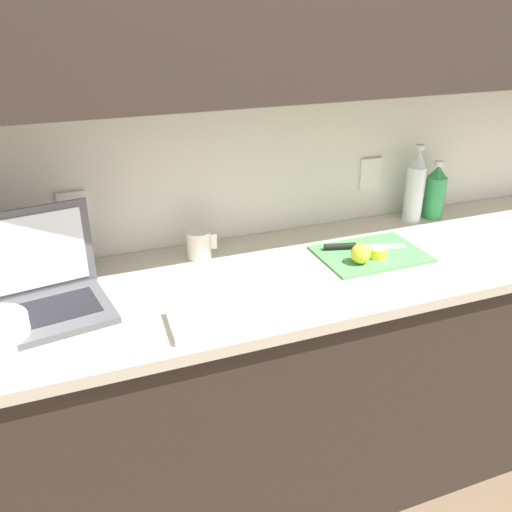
{
  "coord_description": "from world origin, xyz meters",
  "views": [
    {
      "loc": [
        -0.87,
        -1.4,
        1.69
      ],
      "look_at": [
        -0.34,
        -0.01,
        0.98
      ],
      "focal_mm": 38.0,
      "sensor_mm": 36.0,
      "label": 1
    }
  ],
  "objects": [
    {
      "name": "measuring_cup",
      "position": [
        -0.46,
        0.2,
        0.95
      ],
      "size": [
        0.1,
        0.08,
        0.09
      ],
      "color": "silver",
      "rests_on": "counter_unit"
    },
    {
      "name": "ground_plane",
      "position": [
        0.0,
        0.0,
        0.0
      ],
      "size": [
        12.0,
        12.0,
        0.0
      ],
      "primitive_type": "plane",
      "color": "brown",
      "rests_on": "ground"
    },
    {
      "name": "dish_towel",
      "position": [
        -0.54,
        -0.21,
        0.91
      ],
      "size": [
        0.23,
        0.17,
        0.02
      ],
      "primitive_type": "cube",
      "rotation": [
        0.0,
        0.0,
        -0.05
      ],
      "color": "white",
      "rests_on": "counter_unit"
    },
    {
      "name": "lemon_whole_beside",
      "position": [
        0.01,
        -0.04,
        0.94
      ],
      "size": [
        0.07,
        0.07,
        0.07
      ],
      "color": "yellow",
      "rests_on": "cutting_board"
    },
    {
      "name": "bottle_oil_tall",
      "position": [
        0.4,
        0.23,
        1.04
      ],
      "size": [
        0.07,
        0.07,
        0.3
      ],
      "color": "silver",
      "rests_on": "counter_unit"
    },
    {
      "name": "knife",
      "position": [
        0.04,
        0.06,
        0.92
      ],
      "size": [
        0.28,
        0.1,
        0.02
      ],
      "rotation": [
        0.0,
        0.0,
        -0.25
      ],
      "color": "silver",
      "rests_on": "cutting_board"
    },
    {
      "name": "wall_back",
      "position": [
        -0.0,
        0.25,
        1.56
      ],
      "size": [
        5.2,
        0.38,
        2.6
      ],
      "color": "white",
      "rests_on": "ground_plane"
    },
    {
      "name": "counter_unit",
      "position": [
        0.02,
        0.0,
        0.46
      ],
      "size": [
        2.57,
        0.64,
        0.9
      ],
      "color": "#332823",
      "rests_on": "ground_plane"
    },
    {
      "name": "cutting_board",
      "position": [
        0.08,
        0.01,
        0.91
      ],
      "size": [
        0.35,
        0.26,
        0.01
      ],
      "primitive_type": "cube",
      "color": "#4C9E51",
      "rests_on": "counter_unit"
    },
    {
      "name": "lemon_half_cut",
      "position": [
        0.09,
        -0.02,
        0.93
      ],
      "size": [
        0.06,
        0.06,
        0.03
      ],
      "color": "yellow",
      "rests_on": "cutting_board"
    },
    {
      "name": "laptop",
      "position": [
        -0.96,
        0.03,
        0.97
      ],
      "size": [
        0.38,
        0.31,
        0.28
      ],
      "rotation": [
        0.0,
        0.0,
        0.16
      ],
      "color": "#515156",
      "rests_on": "counter_unit"
    },
    {
      "name": "bottle_green_soda",
      "position": [
        0.5,
        0.23,
        1.01
      ],
      "size": [
        0.08,
        0.08,
        0.23
      ],
      "color": "#2D934C",
      "rests_on": "counter_unit"
    }
  ]
}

